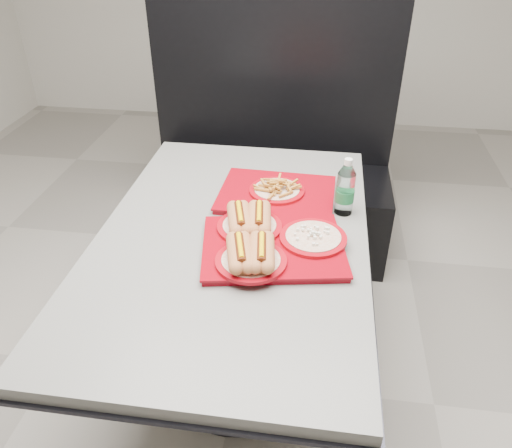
# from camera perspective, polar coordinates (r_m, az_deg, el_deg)

# --- Properties ---
(ground) EXTENTS (6.00, 6.00, 0.00)m
(ground) POSITION_cam_1_polar(r_m,az_deg,el_deg) (2.19, -2.19, -17.55)
(ground) COLOR gray
(ground) RESTS_ON ground
(diner_table) EXTENTS (0.92, 1.42, 0.75)m
(diner_table) POSITION_cam_1_polar(r_m,az_deg,el_deg) (1.78, -2.58, -5.52)
(diner_table) COLOR black
(diner_table) RESTS_ON ground
(booth_bench) EXTENTS (1.30, 0.57, 1.35)m
(booth_bench) POSITION_cam_1_polar(r_m,az_deg,el_deg) (2.79, 1.55, 5.52)
(booth_bench) COLOR black
(booth_bench) RESTS_ON ground
(tray_near) EXTENTS (0.50, 0.42, 0.10)m
(tray_near) POSITION_cam_1_polar(r_m,az_deg,el_deg) (1.58, 1.28, -1.97)
(tray_near) COLOR maroon
(tray_near) RESTS_ON diner_table
(tray_far) EXTENTS (0.44, 0.35, 0.08)m
(tray_far) POSITION_cam_1_polar(r_m,az_deg,el_deg) (1.87, 2.39, 3.71)
(tray_far) COLOR maroon
(tray_far) RESTS_ON diner_table
(water_bottle) EXTENTS (0.07, 0.07, 0.21)m
(water_bottle) POSITION_cam_1_polar(r_m,az_deg,el_deg) (1.77, 10.17, 3.85)
(water_bottle) COLOR silver
(water_bottle) RESTS_ON diner_table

